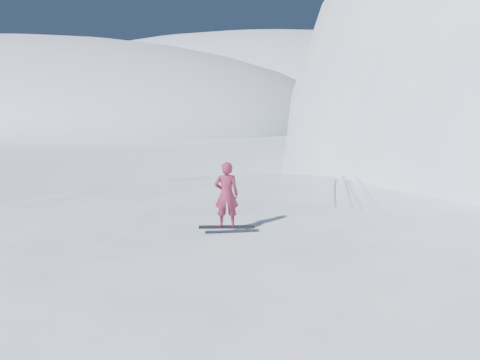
{
  "coord_description": "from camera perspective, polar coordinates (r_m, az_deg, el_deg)",
  "views": [
    {
      "loc": [
        2.34,
        -13.35,
        6.16
      ],
      "look_at": [
        -2.8,
        0.27,
        3.5
      ],
      "focal_mm": 40.0,
      "sensor_mm": 36.0,
      "label": 1
    }
  ],
  "objects": [
    {
      "name": "ground",
      "position": [
        14.88,
        10.08,
        -14.26
      ],
      "size": [
        400.0,
        400.0,
        0.0
      ],
      "primitive_type": "plane",
      "color": "white",
      "rests_on": "ground"
    },
    {
      "name": "near_ridge",
      "position": [
        17.52,
        15.22,
        -10.61
      ],
      "size": [
        36.0,
        28.0,
        4.8
      ],
      "primitive_type": "ellipsoid",
      "color": "white",
      "rests_on": "ground"
    },
    {
      "name": "far_ridge_a",
      "position": [
        103.2,
        -24.02,
        6.04
      ],
      "size": [
        120.0,
        70.0,
        28.0
      ],
      "primitive_type": "ellipsoid",
      "color": "white",
      "rests_on": "ground"
    },
    {
      "name": "far_ridge_c",
      "position": [
        130.56,
        1.75,
        7.65
      ],
      "size": [
        140.0,
        90.0,
        36.0
      ],
      "primitive_type": "ellipsoid",
      "color": "white",
      "rests_on": "ground"
    },
    {
      "name": "wind_bumps",
      "position": [
        16.9,
        9.55,
        -11.17
      ],
      "size": [
        16.0,
        14.4,
        1.0
      ],
      "color": "white",
      "rests_on": "ground"
    },
    {
      "name": "snowboard",
      "position": [
        14.13,
        -1.44,
        -5.03
      ],
      "size": [
        1.47,
        0.82,
        0.02
      ],
      "primitive_type": "cube",
      "rotation": [
        0.0,
        0.0,
        0.39
      ],
      "color": "black",
      "rests_on": "near_ridge"
    },
    {
      "name": "snowboarder",
      "position": [
        13.92,
        -1.45,
        -1.55
      ],
      "size": [
        0.74,
        0.62,
        1.73
      ],
      "primitive_type": "imported",
      "rotation": [
        0.0,
        0.0,
        3.53
      ],
      "color": "maroon",
      "rests_on": "snowboard"
    },
    {
      "name": "vapor_plume",
      "position": [
        86.33,
        -24.09,
        5.37
      ],
      "size": [
        8.7,
        6.96,
        6.09
      ],
      "primitive_type": "ellipsoid",
      "color": "white",
      "rests_on": "ground"
    },
    {
      "name": "board_tracks",
      "position": [
        19.33,
        11.59,
        -1.02
      ],
      "size": [
        2.71,
        5.89,
        0.04
      ],
      "color": "silver",
      "rests_on": "ground"
    }
  ]
}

